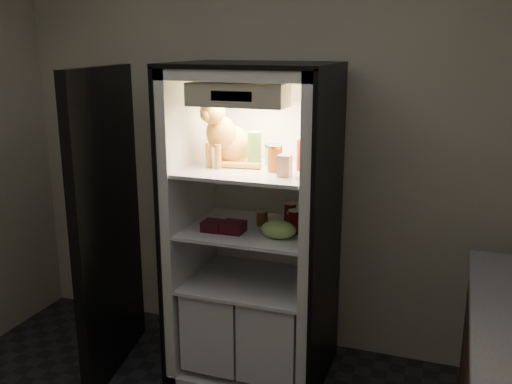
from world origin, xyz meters
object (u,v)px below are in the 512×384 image
at_px(pepper_jar, 306,153).
at_px(soda_can_a, 290,214).
at_px(mayo_tub, 273,155).
at_px(berry_box_left, 213,226).
at_px(soda_can_c, 295,222).
at_px(grape_bag, 279,229).
at_px(salsa_jar, 275,159).
at_px(soda_can_b, 292,222).
at_px(cream_carton, 285,166).
at_px(condiment_jar, 262,217).
at_px(tabby_cat, 227,138).
at_px(berry_box_right, 233,227).
at_px(refrigerator, 256,248).
at_px(parmesan_shaker, 255,150).

relative_size(pepper_jar, soda_can_a, 1.41).
xyz_separation_m(mayo_tub, berry_box_left, (-0.28, -0.24, -0.39)).
height_order(pepper_jar, soda_can_c, pepper_jar).
bearing_deg(mayo_tub, grape_bag, -64.06).
height_order(salsa_jar, soda_can_b, salsa_jar).
bearing_deg(berry_box_left, mayo_tub, 41.08).
bearing_deg(cream_carton, condiment_jar, 134.79).
height_order(pepper_jar, grape_bag, pepper_jar).
bearing_deg(condiment_jar, tabby_cat, -175.61).
xyz_separation_m(berry_box_left, berry_box_right, (0.12, 0.01, 0.00)).
height_order(cream_carton, berry_box_left, cream_carton).
height_order(refrigerator, grape_bag, refrigerator).
xyz_separation_m(refrigerator, condiment_jar, (0.04, -0.00, 0.20)).
bearing_deg(berry_box_left, berry_box_right, 4.47).
distance_m(tabby_cat, condiment_jar, 0.51).
distance_m(grape_bag, berry_box_right, 0.27).
relative_size(soda_can_c, berry_box_right, 1.11).
distance_m(parmesan_shaker, condiment_jar, 0.41).
relative_size(cream_carton, soda_can_b, 1.00).
height_order(salsa_jar, pepper_jar, pepper_jar).
xyz_separation_m(refrigerator, cream_carton, (0.23, -0.19, 0.56)).
xyz_separation_m(soda_can_b, soda_can_c, (0.02, -0.01, 0.01)).
height_order(soda_can_a, soda_can_b, soda_can_a).
bearing_deg(salsa_jar, berry_box_right, -157.85).
bearing_deg(mayo_tub, cream_carton, -58.90).
height_order(soda_can_c, berry_box_left, soda_can_c).
height_order(parmesan_shaker, mayo_tub, parmesan_shaker).
relative_size(berry_box_left, berry_box_right, 0.93).
height_order(grape_bag, berry_box_right, grape_bag).
bearing_deg(soda_can_c, soda_can_b, 144.11).
bearing_deg(mayo_tub, condiment_jar, -132.00).
bearing_deg(pepper_jar, cream_carton, -108.70).
xyz_separation_m(parmesan_shaker, pepper_jar, (0.29, 0.04, -0.01)).
bearing_deg(pepper_jar, berry_box_left, -157.95).
xyz_separation_m(tabby_cat, soda_can_c, (0.43, -0.06, -0.44)).
height_order(tabby_cat, parmesan_shaker, tabby_cat).
xyz_separation_m(refrigerator, soda_can_c, (0.26, -0.08, 0.22)).
distance_m(parmesan_shaker, berry_box_right, 0.45).
bearing_deg(pepper_jar, refrigerator, -179.01).
bearing_deg(refrigerator, grape_bag, -43.03).
relative_size(tabby_cat, condiment_jar, 4.56).
bearing_deg(tabby_cat, soda_can_c, 9.25).
bearing_deg(berry_box_left, refrigerator, 45.44).
bearing_deg(soda_can_b, mayo_tub, 143.87).
bearing_deg(berry_box_right, mayo_tub, 56.17).
xyz_separation_m(refrigerator, berry_box_right, (-0.07, -0.18, 0.18)).
relative_size(soda_can_a, berry_box_left, 1.17).
bearing_deg(pepper_jar, soda_can_c, -114.37).
bearing_deg(pepper_jar, salsa_jar, -146.43).
relative_size(pepper_jar, soda_can_b, 1.62).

